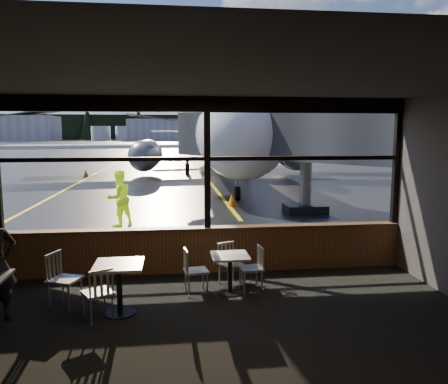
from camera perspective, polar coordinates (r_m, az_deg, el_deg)
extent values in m
plane|color=black|center=(128.60, -6.63, 6.32)|extent=(520.00, 520.00, 0.00)
cube|color=black|center=(6.26, 0.28, -18.73)|extent=(8.00, 6.00, 0.01)
cube|color=#38332D|center=(5.66, 0.30, 14.85)|extent=(8.00, 6.00, 0.04)
cube|color=#453D37|center=(2.86, 8.08, -13.78)|extent=(8.00, 0.04, 3.50)
cube|color=#543119|center=(8.91, -2.16, -7.61)|extent=(8.00, 0.28, 0.90)
cube|color=black|center=(8.61, -2.25, 11.35)|extent=(8.00, 0.18, 0.30)
cube|color=black|center=(8.61, -2.21, 3.69)|extent=(0.12, 0.12, 2.60)
cube|color=black|center=(9.77, 21.61, 3.63)|extent=(0.12, 0.12, 2.60)
cube|color=black|center=(8.61, -2.22, 4.36)|extent=(8.00, 0.10, 0.08)
imported|color=#BFF219|center=(13.63, -13.58, -0.79)|extent=(1.04, 1.02, 1.70)
cone|color=#EF6407|center=(16.82, 1.07, -0.98)|extent=(0.40, 0.40, 0.55)
cone|color=orange|center=(29.94, -17.60, 2.36)|extent=(0.33, 0.33, 0.46)
cylinder|color=silver|center=(192.80, -15.78, 7.39)|extent=(8.00, 8.00, 6.00)
cylinder|color=silver|center=(191.54, -12.80, 7.49)|extent=(8.00, 8.00, 6.00)
cylinder|color=silver|center=(190.79, -9.79, 7.57)|extent=(8.00, 8.00, 6.00)
cube|color=black|center=(218.59, -6.80, 8.40)|extent=(360.00, 3.00, 12.00)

